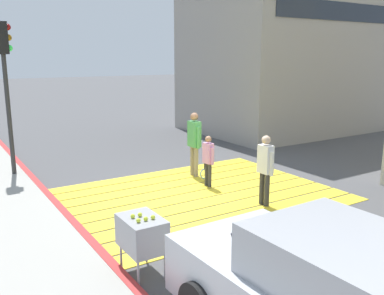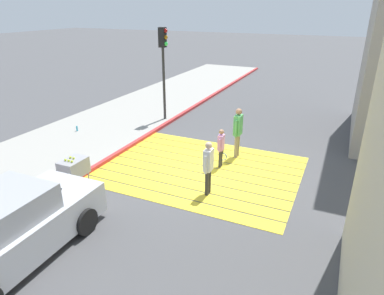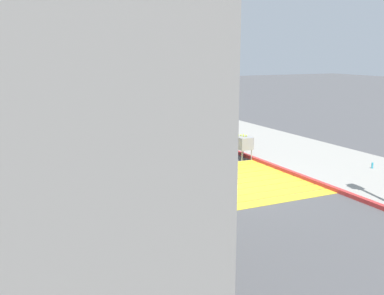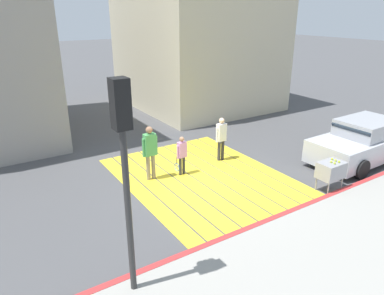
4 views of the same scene
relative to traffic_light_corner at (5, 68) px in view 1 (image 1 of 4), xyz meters
name	(u,v)px [view 1 (image 1 of 4)]	position (x,y,z in m)	size (l,w,h in m)	color
ground_plane	(201,195)	(3.58, -4.07, -3.04)	(120.00, 120.00, 0.00)	#4C4C4F
crosswalk_stripes	(201,195)	(3.58, -4.07, -3.03)	(6.40, 4.90, 0.01)	yellow
curb_painted	(69,219)	(0.33, -4.07, -2.97)	(0.16, 40.00, 0.13)	#BC3333
building_far_north	(285,28)	(12.08, 1.97, 1.54)	(8.00, 6.03, 9.16)	gray
traffic_light_corner	(5,68)	(0.00, 0.00, 0.00)	(0.39, 0.28, 4.24)	#2D2D2D
tennis_ball_cart	(142,233)	(0.68, -6.81, -2.34)	(0.56, 0.80, 1.02)	#99999E
pedestrian_adult_lead	(265,165)	(4.40, -5.46, -2.09)	(0.22, 0.48, 1.63)	#333338
pedestrian_adult_trailing	(194,140)	(4.36, -2.56, -1.98)	(0.24, 0.53, 1.82)	gray
pedestrian_child_with_racket	(208,158)	(4.11, -3.60, -2.27)	(0.28, 0.42, 1.35)	#333338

